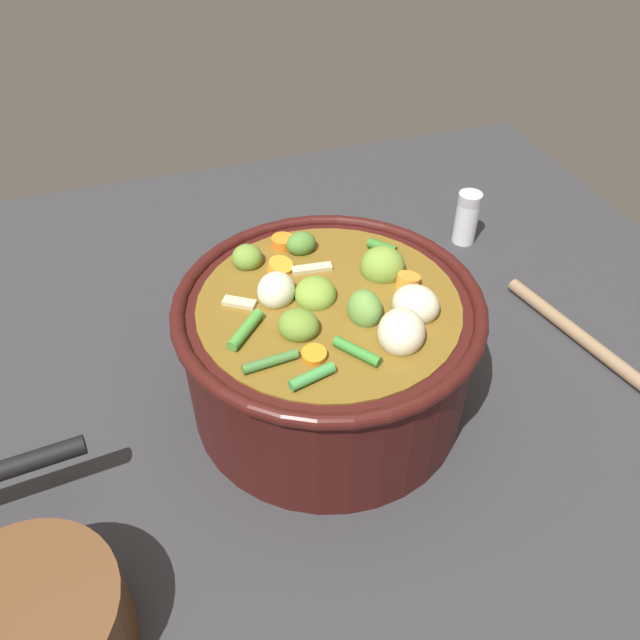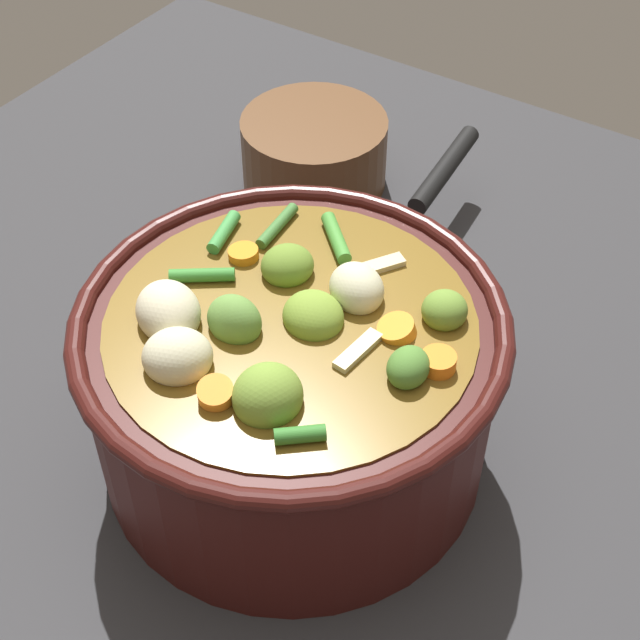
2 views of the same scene
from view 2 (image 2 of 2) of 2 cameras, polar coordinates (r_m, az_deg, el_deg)
The scene contains 3 objects.
ground_plane at distance 0.74m, azimuth -1.54°, elevation -7.65°, with size 1.10×1.10×0.00m, color #2D2D30.
cooking_pot at distance 0.68m, azimuth -1.68°, elevation -3.77°, with size 0.30×0.30×0.17m.
small_saucepan at distance 0.97m, azimuth -0.15°, elevation 10.01°, with size 0.23×0.15×0.07m.
Camera 2 is at (-0.26, 0.37, 0.59)m, focal length 53.56 mm.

